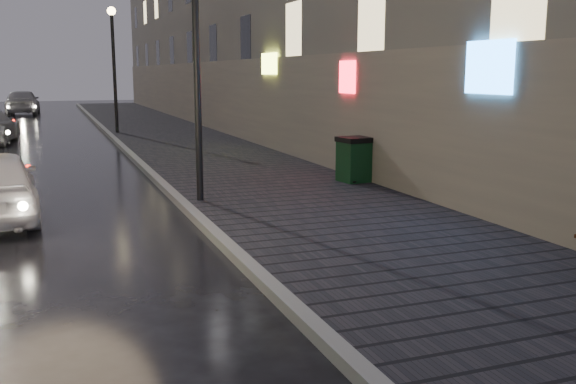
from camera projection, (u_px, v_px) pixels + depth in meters
name	position (u px, v px, depth m)	size (l,w,h in m)	color
ground	(158.00, 326.00, 6.96)	(120.00, 120.00, 0.00)	black
sidewalk	(169.00, 135.00, 27.62)	(4.60, 58.00, 0.15)	black
curb	(111.00, 137.00, 26.79)	(0.20, 58.00, 0.15)	slate
lamp_near	(196.00, 32.00, 12.48)	(0.36, 0.36, 5.28)	black
lamp_far	(113.00, 54.00, 27.21)	(0.36, 0.36, 5.28)	black
trash_bin	(354.00, 159.00, 15.21)	(0.78, 0.78, 1.06)	black
car_far	(23.00, 102.00, 41.82)	(1.94, 4.83, 1.65)	#A9A7B0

